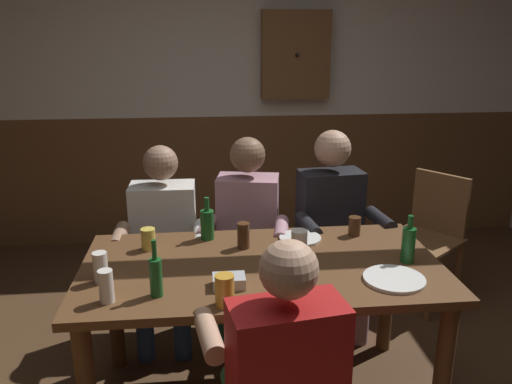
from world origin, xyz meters
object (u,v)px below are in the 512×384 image
bottle_2 (207,224)px  wall_dart_cabinet (295,55)px  plate_1 (300,238)px  plate_0 (394,279)px  pint_glass_6 (355,226)px  table_candle (277,270)px  dining_table (262,284)px  person_0 (163,236)px  pint_glass_0 (225,290)px  pint_glass_3 (299,243)px  bottle_1 (156,276)px  chair_empty_near_left (428,234)px  pint_glass_2 (148,239)px  person_1 (247,229)px  pint_glass_1 (243,235)px  person_2 (333,222)px  person_3 (280,371)px  pint_glass_4 (106,286)px  pint_glass_5 (101,267)px  bottle_0 (408,244)px  condiment_caddy (229,281)px

bottle_2 → wall_dart_cabinet: (0.77, 1.77, 0.77)m
plate_1 → plate_0: bearing=-57.3°
pint_glass_6 → table_candle: bearing=-136.3°
dining_table → table_candle: table_candle is taller
person_0 → pint_glass_0: (0.32, -1.04, 0.17)m
person_0 → pint_glass_3: bearing=140.2°
person_0 → bottle_1: person_0 is taller
dining_table → pint_glass_0: size_ratio=12.90×
bottle_2 → pint_glass_0: (0.06, -0.71, -0.02)m
chair_empty_near_left → pint_glass_2: (-1.81, -0.73, 0.34)m
person_1 → pint_glass_3: bearing=118.9°
plate_0 → plate_1: size_ratio=1.24×
pint_glass_1 → pint_glass_0: bearing=-102.0°
person_1 → pint_glass_0: person_1 is taller
table_candle → pint_glass_1: pint_glass_1 is taller
person_0 → person_2: person_2 is taller
person_3 → dining_table: bearing=79.9°
pint_glass_1 → person_2: bearing=39.3°
pint_glass_4 → person_2: bearing=39.5°
table_candle → bottle_1: size_ratio=0.32×
pint_glass_4 → plate_0: bearing=2.9°
pint_glass_5 → bottle_2: bearing=43.7°
pint_glass_1 → pint_glass_6: bearing=10.0°
table_candle → pint_glass_1: (-0.12, 0.36, 0.03)m
person_2 → person_3: person_2 is taller
pint_glass_0 → person_0: bearing=107.0°
plate_0 → pint_glass_2: (-1.11, 0.46, 0.05)m
bottle_1 → pint_glass_3: bearing=26.8°
pint_glass_1 → plate_0: bearing=-34.3°
person_2 → pint_glass_1: (-0.59, -0.48, 0.13)m
pint_glass_4 → wall_dart_cabinet: wall_dart_cabinet is taller
bottle_1 → pint_glass_0: 0.30m
pint_glass_0 → wall_dart_cabinet: 2.70m
bottle_0 → wall_dart_cabinet: wall_dart_cabinet is taller
chair_empty_near_left → plate_1: 1.27m
person_0 → table_candle: size_ratio=14.71×
chair_empty_near_left → table_candle: bearing=95.4°
plate_1 → bottle_2: 0.49m
plate_0 → pint_glass_3: (-0.37, 0.30, 0.06)m
chair_empty_near_left → bottle_0: bottle_0 is taller
plate_0 → bottle_1: 1.03m
plate_1 → person_2: bearing=55.1°
condiment_caddy → chair_empty_near_left: bearing=39.3°
bottle_1 → pint_glass_5: bearing=148.8°
person_2 → pint_glass_4: bearing=32.9°
person_1 → table_candle: person_1 is taller
person_3 → chair_empty_near_left: 2.07m
person_1 → pint_glass_1: bearing=93.6°
pint_glass_1 → wall_dart_cabinet: 2.15m
person_2 → chair_empty_near_left: bearing=-166.2°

